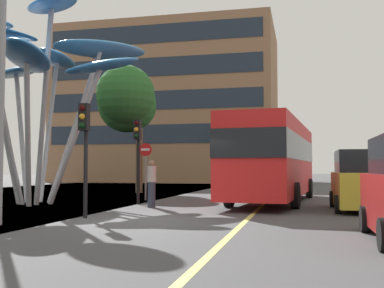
% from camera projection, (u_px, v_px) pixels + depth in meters
% --- Properties ---
extents(ground, '(120.00, 240.00, 0.10)m').
position_uv_depth(ground, '(121.00, 221.00, 13.38)').
color(ground, '#424244').
extents(red_bus, '(3.51, 11.49, 3.62)m').
position_uv_depth(red_bus, '(274.00, 157.00, 20.42)').
color(red_bus, red).
rests_on(red_bus, ground).
extents(leaf_sculpture, '(8.55, 9.86, 8.01)m').
position_uv_depth(leaf_sculpture, '(45.00, 58.00, 19.71)').
color(leaf_sculpture, '#9EA0A5').
rests_on(leaf_sculpture, ground).
extents(traffic_light_kerb_near, '(0.28, 0.42, 3.37)m').
position_uv_depth(traffic_light_kerb_near, '(85.00, 135.00, 13.85)').
color(traffic_light_kerb_near, black).
rests_on(traffic_light_kerb_near, ground).
extents(traffic_light_kerb_far, '(0.28, 0.42, 3.44)m').
position_uv_depth(traffic_light_kerb_far, '(138.00, 143.00, 19.18)').
color(traffic_light_kerb_far, black).
rests_on(traffic_light_kerb_far, ground).
extents(car_parked_mid, '(2.05, 4.40, 2.09)m').
position_uv_depth(car_parked_mid, '(363.00, 182.00, 16.33)').
color(car_parked_mid, gold).
rests_on(car_parked_mid, ground).
extents(street_lamp, '(1.44, 0.44, 8.85)m').
position_uv_depth(street_lamp, '(12.00, 15.00, 12.37)').
color(street_lamp, gray).
rests_on(street_lamp, ground).
extents(tree_pavement_near, '(4.10, 5.36, 7.56)m').
position_uv_depth(tree_pavement_near, '(128.00, 101.00, 28.93)').
color(tree_pavement_near, brown).
rests_on(tree_pavement_near, ground).
extents(pedestrian, '(0.34, 0.34, 1.77)m').
position_uv_depth(pedestrian, '(152.00, 184.00, 17.65)').
color(pedestrian, '#2D3342').
rests_on(pedestrian, ground).
extents(no_entry_sign, '(0.60, 0.12, 2.63)m').
position_uv_depth(no_entry_sign, '(146.00, 162.00, 21.75)').
color(no_entry_sign, gray).
rests_on(no_entry_sign, ground).
extents(backdrop_building, '(23.43, 13.24, 16.83)m').
position_uv_depth(backdrop_building, '(170.00, 107.00, 53.31)').
color(backdrop_building, '#936B4C').
rests_on(backdrop_building, ground).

